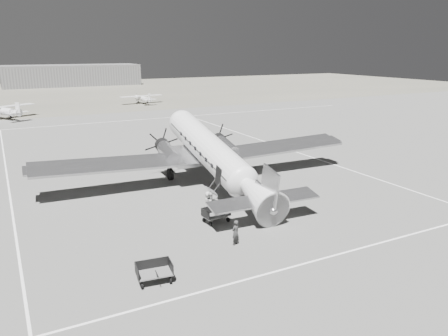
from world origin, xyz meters
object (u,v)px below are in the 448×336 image
at_px(ramp_agent, 211,204).
at_px(passenger, 208,202).
at_px(light_plane_left, 3,112).
at_px(light_plane_right, 142,99).
at_px(dc3_airliner, 213,156).
at_px(baggage_cart_far, 154,273).
at_px(ground_crew, 235,233).
at_px(hangar_main, 72,75).
at_px(baggage_cart_near, 216,215).

relative_size(ramp_agent, passenger, 1.10).
bearing_deg(light_plane_left, light_plane_right, -8.04).
relative_size(dc3_airliner, baggage_cart_far, 15.65).
distance_m(dc3_airliner, ground_crew, 11.69).
bearing_deg(ground_crew, ramp_agent, -118.97).
bearing_deg(light_plane_left, hangar_main, 43.28).
xyz_separation_m(light_plane_right, passenger, (-15.62, -65.74, -0.19)).
distance_m(dc3_airliner, passenger, 6.38).
xyz_separation_m(light_plane_left, ramp_agent, (11.74, -55.91, -0.35)).
bearing_deg(passenger, hangar_main, 20.05).
bearing_deg(ground_crew, light_plane_left, -100.09).
xyz_separation_m(dc3_airliner, light_plane_left, (-14.84, 49.99, -1.56)).
relative_size(light_plane_right, passenger, 5.98).
bearing_deg(baggage_cart_near, light_plane_left, 95.57).
relative_size(light_plane_left, baggage_cart_near, 6.42).
bearing_deg(ramp_agent, baggage_cart_far, 170.57).
xyz_separation_m(light_plane_left, ground_crew, (10.99, -60.85, -0.45)).
xyz_separation_m(light_plane_right, ground_crew, (-16.46, -71.33, -0.21)).
relative_size(dc3_airliner, ground_crew, 18.62).
relative_size(hangar_main, passenger, 26.08).
relative_size(light_plane_right, ground_crew, 6.10).
distance_m(hangar_main, light_plane_left, 72.75).
bearing_deg(hangar_main, ground_crew, -94.93).
height_order(baggage_cart_far, passenger, passenger).
bearing_deg(dc3_airliner, baggage_cart_far, -124.22).
distance_m(hangar_main, ramp_agent, 125.61).
xyz_separation_m(hangar_main, ground_crew, (-11.23, -130.09, -2.51)).
bearing_deg(passenger, light_plane_left, 36.91).
bearing_deg(light_plane_right, ground_crew, -109.94).
xyz_separation_m(ramp_agent, passenger, (0.09, 0.65, -0.08)).
distance_m(baggage_cart_far, ground_crew, 6.13).
bearing_deg(hangar_main, passenger, -94.77).
height_order(dc3_airliner, ground_crew, dc3_airliner).
bearing_deg(ramp_agent, baggage_cart_near, -155.12).
bearing_deg(ramp_agent, dc3_airliner, 6.43).
distance_m(light_plane_right, passenger, 67.57).
height_order(light_plane_left, baggage_cart_near, light_plane_left).
distance_m(ramp_agent, passenger, 0.66).
height_order(ramp_agent, passenger, ramp_agent).
bearing_deg(dc3_airliner, ground_crew, -106.79).
bearing_deg(ground_crew, baggage_cart_near, -118.80).
bearing_deg(light_plane_left, dc3_airliner, -102.40).
bearing_deg(light_plane_left, ground_crew, -108.69).
height_order(light_plane_right, baggage_cart_far, light_plane_right).
xyz_separation_m(baggage_cart_far, ground_crew, (5.80, 1.97, 0.26)).
bearing_deg(hangar_main, light_plane_left, -107.80).
bearing_deg(baggage_cart_near, baggage_cart_far, -143.90).
relative_size(baggage_cart_near, baggage_cart_far, 0.99).
bearing_deg(light_plane_right, baggage_cart_near, -110.19).
bearing_deg(ramp_agent, passenger, 25.88).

